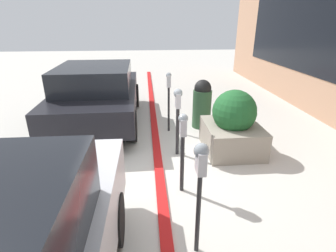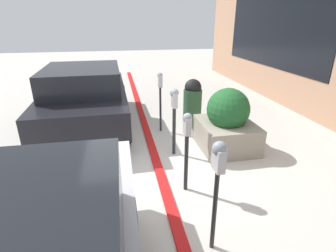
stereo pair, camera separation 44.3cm
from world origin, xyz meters
name	(u,v)px [view 2 (the right image)]	position (x,y,z in m)	size (l,w,h in m)	color
ground_plane	(163,170)	(0.00, 0.00, 0.00)	(40.00, 40.00, 0.00)	beige
curb_strip	(159,170)	(0.00, 0.08, 0.02)	(19.00, 0.16, 0.04)	red
parking_meter_nearest	(218,170)	(-1.80, -0.26, 1.07)	(0.19, 0.16, 1.40)	#232326
parking_meter_second	(187,137)	(-0.62, -0.25, 0.92)	(0.17, 0.14, 1.30)	#232326
parking_meter_middle	(174,108)	(0.60, -0.33, 0.98)	(0.20, 0.17, 1.36)	#232326
parking_meter_fourth	(160,90)	(1.82, -0.26, 1.02)	(0.14, 0.12, 1.43)	#232326
planter_box	(227,123)	(0.67, -1.46, 0.54)	(1.24, 1.09, 1.28)	gray
parked_car_middle	(85,96)	(2.53, 1.51, 0.79)	(4.08, 2.02, 1.51)	black
trash_bin	(192,103)	(2.01, -1.11, 0.61)	(0.46, 0.46, 1.21)	#2D5133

